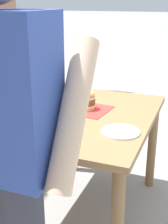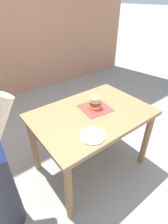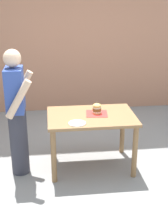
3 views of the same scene
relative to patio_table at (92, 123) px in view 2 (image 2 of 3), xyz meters
The scene contains 6 objects.
ground_plane 0.65m from the patio_table, ahead, with size 80.00×80.00×0.00m, color gray.
patio_table is the anchor object (origin of this frame).
serving_paper 0.16m from the patio_table, 61.58° to the right, with size 0.29×0.29×0.00m, color red.
sandwich 0.22m from the patio_table, 57.61° to the right, with size 0.12×0.12×0.18m.
pickle_spear 0.24m from the patio_table, 39.34° to the right, with size 0.02×0.02×0.10m, color #8EA83D.
side_plate_with_forks 0.37m from the patio_table, 140.99° to the left, with size 0.22×0.22×0.02m.
Camera 2 is at (-1.09, 0.94, 1.75)m, focal length 28.00 mm.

